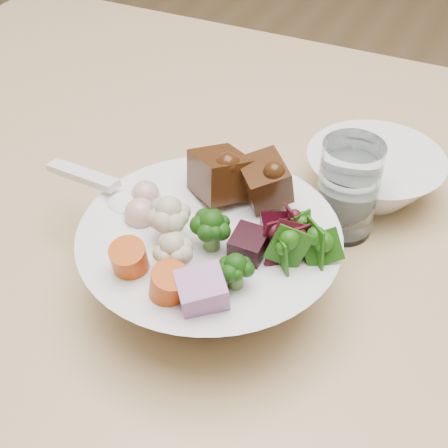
% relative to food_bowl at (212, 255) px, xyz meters
% --- Properties ---
extents(food_bowl, '(0.23, 0.23, 0.13)m').
position_rel_food_bowl_xyz_m(food_bowl, '(0.00, 0.00, 0.00)').
color(food_bowl, white).
rests_on(food_bowl, dining_table).
extents(soup_spoon, '(0.13, 0.05, 0.03)m').
position_rel_food_bowl_xyz_m(soup_spoon, '(-0.10, 0.00, 0.03)').
color(soup_spoon, white).
rests_on(soup_spoon, food_bowl).
extents(water_glass, '(0.06, 0.06, 0.10)m').
position_rel_food_bowl_xyz_m(water_glass, '(0.08, 0.13, 0.01)').
color(water_glass, white).
rests_on(water_glass, dining_table).
extents(side_bowl, '(0.15, 0.15, 0.05)m').
position_rel_food_bowl_xyz_m(side_bowl, '(0.09, 0.20, -0.02)').
color(side_bowl, white).
rests_on(side_bowl, dining_table).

